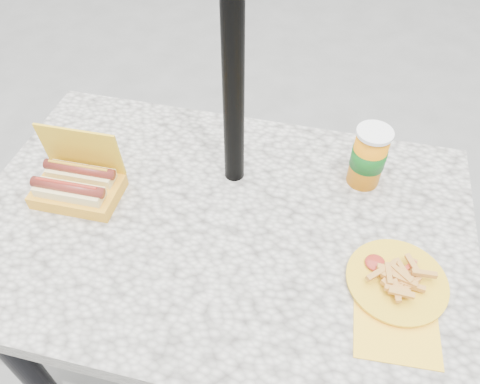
% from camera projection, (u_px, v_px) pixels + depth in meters
% --- Properties ---
extents(ground, '(60.00, 60.00, 0.00)m').
position_uv_depth(ground, '(225.00, 353.00, 1.67)').
color(ground, slate).
extents(picnic_table, '(1.20, 0.80, 0.75)m').
position_uv_depth(picnic_table, '(220.00, 247.00, 1.20)').
color(picnic_table, beige).
rests_on(picnic_table, ground).
extents(umbrella_pole, '(0.05, 0.05, 2.20)m').
position_uv_depth(umbrella_pole, '(233.00, 56.00, 0.97)').
color(umbrella_pole, black).
rests_on(umbrella_pole, ground).
extents(hotdog_box, '(0.21, 0.14, 0.17)m').
position_uv_depth(hotdog_box, '(77.00, 184.00, 1.15)').
color(hotdog_box, gold).
rests_on(hotdog_box, picnic_table).
extents(fries_plate, '(0.21, 0.29, 0.04)m').
position_uv_depth(fries_plate, '(397.00, 283.00, 0.99)').
color(fries_plate, yellow).
rests_on(fries_plate, picnic_table).
extents(soda_cup, '(0.09, 0.09, 0.16)m').
position_uv_depth(soda_cup, '(368.00, 157.00, 1.15)').
color(soda_cup, orange).
rests_on(soda_cup, picnic_table).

